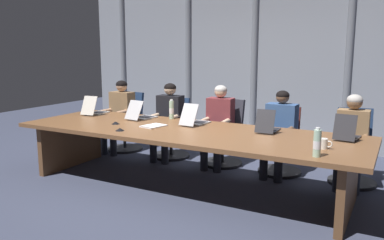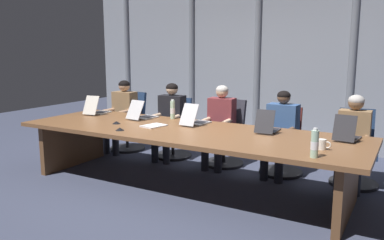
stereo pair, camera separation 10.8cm
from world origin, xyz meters
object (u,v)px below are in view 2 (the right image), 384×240
(laptop_right_mid, at_px, (268,128))
(person_center, at_px, (220,121))
(office_chair_right_end, at_px, (355,156))
(conference_mic_left_side, at_px, (116,122))
(person_left_end, at_px, (122,111))
(laptop_left_mid, at_px, (143,115))
(spiral_notepad, at_px, (154,126))
(person_right_mid, at_px, (280,129))
(water_bottle_secondary, at_px, (315,144))
(office_chair_right_mid, at_px, (282,148))
(laptop_center, at_px, (196,120))
(laptop_left_end, at_px, (97,110))
(laptop_right_end, at_px, (347,135))
(person_left_mid, at_px, (170,116))
(water_bottle_primary, at_px, (173,110))
(office_chair_center, at_px, (226,140))
(office_chair_left_end, at_px, (129,128))
(person_right_end, at_px, (353,136))
(office_chair_left_mid, at_px, (174,134))
(coffee_mug_near, at_px, (322,144))
(conference_mic_middle, at_px, (120,129))

(laptop_right_mid, xyz_separation_m, person_center, (-0.95, 0.66, -0.12))
(office_chair_right_end, bearing_deg, conference_mic_left_side, -74.74)
(person_left_end, height_order, conference_mic_left_side, person_left_end)
(laptop_left_mid, relative_size, spiral_notepad, 1.36)
(person_right_mid, bearing_deg, water_bottle_secondary, 29.12)
(office_chair_right_mid, bearing_deg, laptop_right_mid, 0.07)
(laptop_right_mid, distance_m, office_chair_right_end, 1.29)
(spiral_notepad, bearing_deg, person_right_mid, 49.64)
(laptop_center, bearing_deg, laptop_right_mid, -85.36)
(laptop_left_end, bearing_deg, spiral_notepad, -113.04)
(office_chair_right_mid, distance_m, office_chair_right_end, 0.95)
(person_left_end, bearing_deg, laptop_center, 70.07)
(laptop_right_end, bearing_deg, person_left_mid, 82.14)
(person_left_mid, bearing_deg, water_bottle_primary, 33.69)
(person_center, relative_size, person_right_mid, 1.03)
(office_chair_center, bearing_deg, person_center, -1.30)
(office_chair_left_end, xyz_separation_m, person_right_mid, (2.71, -0.16, 0.29))
(person_left_mid, bearing_deg, person_right_end, 86.20)
(laptop_left_end, xyz_separation_m, office_chair_right_mid, (2.67, 0.80, -0.44))
(laptop_center, height_order, person_left_mid, person_left_mid)
(person_center, bearing_deg, office_chair_left_mid, -103.95)
(laptop_center, height_order, person_center, person_center)
(office_chair_right_mid, xyz_separation_m, water_bottle_primary, (-1.43, -0.60, 0.52))
(office_chair_right_end, bearing_deg, coffee_mug_near, -16.13)
(laptop_left_end, bearing_deg, office_chair_right_end, -83.66)
(person_right_mid, bearing_deg, person_left_end, -87.84)
(office_chair_center, relative_size, spiral_notepad, 2.83)
(person_center, bearing_deg, spiral_notepad, -26.28)
(office_chair_center, xyz_separation_m, office_chair_right_mid, (0.87, -0.00, -0.02))
(office_chair_right_end, xyz_separation_m, person_left_end, (-3.67, -0.16, 0.32))
(laptop_left_mid, relative_size, coffee_mug_near, 3.41)
(office_chair_left_end, distance_m, office_chair_left_mid, 0.92)
(laptop_left_mid, distance_m, conference_mic_middle, 0.85)
(person_left_end, bearing_deg, laptop_left_end, 5.81)
(laptop_left_end, bearing_deg, water_bottle_primary, -87.09)
(laptop_left_mid, bearing_deg, person_center, -47.00)
(conference_mic_middle, bearing_deg, person_left_end, 129.04)
(office_chair_right_mid, height_order, person_right_mid, person_right_mid)
(office_chair_right_mid, xyz_separation_m, office_chair_right_end, (0.95, 0.00, 0.01))
(laptop_left_mid, height_order, office_chair_left_mid, laptop_left_mid)
(laptop_center, distance_m, spiral_notepad, 0.56)
(laptop_left_mid, bearing_deg, laptop_right_mid, -83.13)
(laptop_right_end, xyz_separation_m, person_center, (-1.84, 0.64, -0.12))
(office_chair_center, xyz_separation_m, spiral_notepad, (-0.46, -1.21, 0.38))
(office_chair_left_end, height_order, conference_mic_left_side, office_chair_left_end)
(laptop_left_end, distance_m, spiral_notepad, 1.40)
(laptop_center, height_order, office_chair_right_mid, laptop_center)
(office_chair_left_end, xyz_separation_m, spiral_notepad, (1.37, -1.21, 0.38))
(laptop_right_end, xyz_separation_m, person_right_mid, (-0.93, 0.64, -0.13))
(person_right_mid, distance_m, person_right_end, 0.91)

